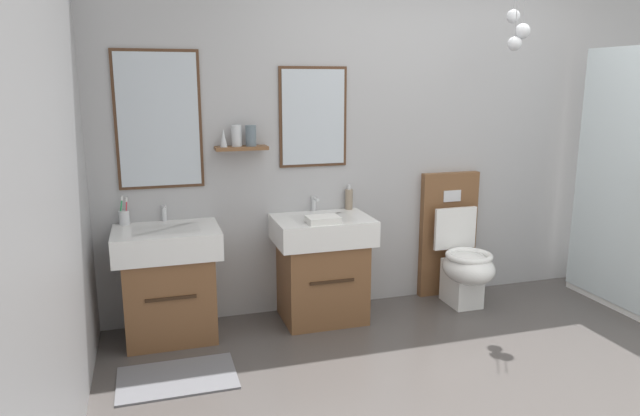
# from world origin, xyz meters

# --- Properties ---
(ground_plane) EXTENTS (6.26, 4.61, 0.10)m
(ground_plane) POSITION_xyz_m (0.00, 0.00, -0.05)
(ground_plane) COLOR #4C4744
(ground_plane) RESTS_ON ground
(wall_back) EXTENTS (5.06, 0.63, 2.57)m
(wall_back) POSITION_xyz_m (-0.02, 1.64, 1.29)
(wall_back) COLOR #A8A8AA
(wall_back) RESTS_ON ground
(wall_left) EXTENTS (0.12, 3.41, 2.57)m
(wall_left) POSITION_xyz_m (-2.47, 0.00, 1.28)
(wall_left) COLOR #A8A8AA
(wall_left) RESTS_ON ground
(bath_mat) EXTENTS (0.68, 0.44, 0.01)m
(bath_mat) POSITION_xyz_m (-1.93, 0.76, 0.01)
(bath_mat) COLOR slate
(bath_mat) RESTS_ON ground
(vanity_sink_left) EXTENTS (0.68, 0.52, 0.76)m
(vanity_sink_left) POSITION_xyz_m (-1.93, 1.37, 0.40)
(vanity_sink_left) COLOR brown
(vanity_sink_left) RESTS_ON ground
(tap_on_left_sink) EXTENTS (0.03, 0.13, 0.11)m
(tap_on_left_sink) POSITION_xyz_m (-1.93, 1.56, 0.83)
(tap_on_left_sink) COLOR silver
(tap_on_left_sink) RESTS_ON vanity_sink_left
(vanity_sink_right) EXTENTS (0.68, 0.52, 0.76)m
(vanity_sink_right) POSITION_xyz_m (-0.86, 1.37, 0.40)
(vanity_sink_right) COLOR brown
(vanity_sink_right) RESTS_ON ground
(tap_on_right_sink) EXTENTS (0.03, 0.13, 0.11)m
(tap_on_right_sink) POSITION_xyz_m (-0.86, 1.56, 0.83)
(tap_on_right_sink) COLOR silver
(tap_on_right_sink) RESTS_ON vanity_sink_right
(toilet) EXTENTS (0.48, 0.63, 1.00)m
(toilet) POSITION_xyz_m (0.26, 1.39, 0.38)
(toilet) COLOR brown
(toilet) RESTS_ON ground
(toothbrush_cup) EXTENTS (0.07, 0.07, 0.20)m
(toothbrush_cup) POSITION_xyz_m (-2.19, 1.55, 0.81)
(toothbrush_cup) COLOR silver
(toothbrush_cup) RESTS_ON vanity_sink_left
(soap_dispenser) EXTENTS (0.06, 0.06, 0.19)m
(soap_dispenser) POSITION_xyz_m (-0.59, 1.56, 0.84)
(soap_dispenser) COLOR gray
(soap_dispenser) RESTS_ON vanity_sink_right
(folded_hand_towel) EXTENTS (0.22, 0.16, 0.04)m
(folded_hand_towel) POSITION_xyz_m (-0.90, 1.21, 0.78)
(folded_hand_towel) COLOR white
(folded_hand_towel) RESTS_ON vanity_sink_right
(shower_tray) EXTENTS (0.95, 0.88, 1.95)m
(shower_tray) POSITION_xyz_m (1.60, 0.94, 0.41)
(shower_tray) COLOR white
(shower_tray) RESTS_ON ground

